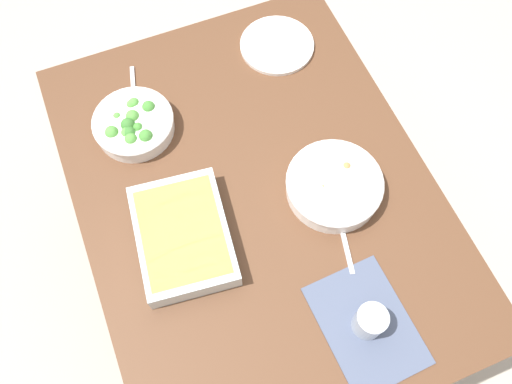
% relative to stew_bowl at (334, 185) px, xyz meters
% --- Properties ---
extents(ground_plane, '(6.00, 6.00, 0.00)m').
position_rel_stew_bowl_xyz_m(ground_plane, '(-0.07, -0.19, -0.77)').
color(ground_plane, '#B2A899').
extents(dining_table, '(1.20, 0.90, 0.74)m').
position_rel_stew_bowl_xyz_m(dining_table, '(-0.07, -0.19, -0.12)').
color(dining_table, brown).
rests_on(dining_table, ground_plane).
extents(placemat, '(0.29, 0.21, 0.00)m').
position_rel_stew_bowl_xyz_m(placemat, '(0.34, -0.08, -0.03)').
color(placemat, '#4C5670').
rests_on(placemat, dining_table).
extents(stew_bowl, '(0.25, 0.25, 0.06)m').
position_rel_stew_bowl_xyz_m(stew_bowl, '(0.00, 0.00, 0.00)').
color(stew_bowl, white).
rests_on(stew_bowl, dining_table).
extents(broccoli_bowl, '(0.22, 0.22, 0.07)m').
position_rel_stew_bowl_xyz_m(broccoli_bowl, '(-0.37, -0.42, -0.00)').
color(broccoli_bowl, white).
rests_on(broccoli_bowl, dining_table).
extents(baking_dish, '(0.32, 0.25, 0.06)m').
position_rel_stew_bowl_xyz_m(baking_dish, '(-0.02, -0.40, 0.00)').
color(baking_dish, silver).
rests_on(baking_dish, dining_table).
extents(drink_cup, '(0.07, 0.07, 0.08)m').
position_rel_stew_bowl_xyz_m(drink_cup, '(0.34, -0.08, 0.01)').
color(drink_cup, '#B2BCC6').
rests_on(drink_cup, dining_table).
extents(side_plate, '(0.22, 0.22, 0.01)m').
position_rel_stew_bowl_xyz_m(side_plate, '(-0.49, 0.05, -0.03)').
color(side_plate, white).
rests_on(side_plate, dining_table).
extents(spoon_by_stew, '(0.17, 0.06, 0.01)m').
position_rel_stew_bowl_xyz_m(spoon_by_stew, '(0.11, -0.03, -0.03)').
color(spoon_by_stew, silver).
rests_on(spoon_by_stew, dining_table).
extents(spoon_by_broccoli, '(0.17, 0.06, 0.01)m').
position_rel_stew_bowl_xyz_m(spoon_by_broccoli, '(-0.47, -0.40, -0.03)').
color(spoon_by_broccoli, silver).
rests_on(spoon_by_broccoli, dining_table).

